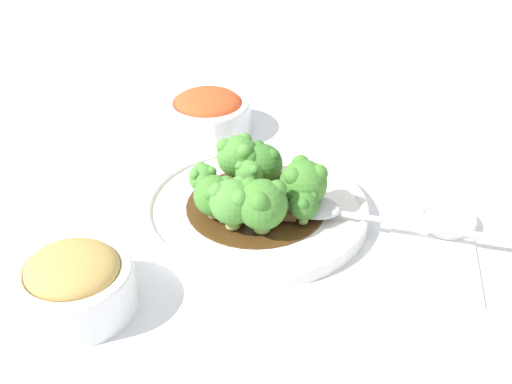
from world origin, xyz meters
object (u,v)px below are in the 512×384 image
(beef_strip_2, at_px, (277,192))
(broccoli_floret_1, at_px, (232,201))
(beef_strip_0, at_px, (240,202))
(broccoli_floret_0, at_px, (214,194))
(serving_spoon, at_px, (329,210))
(side_bowl_kimchi, at_px, (208,113))
(broccoli_floret_6, at_px, (262,203))
(sauce_dish, at_px, (447,221))
(broccoli_floret_2, at_px, (304,182))
(broccoli_floret_3, at_px, (304,205))
(broccoli_floret_4, at_px, (249,173))
(side_bowl_appetizer, at_px, (75,282))
(broccoli_floret_5, at_px, (261,163))
(main_plate, at_px, (256,210))
(broccoli_floret_7, at_px, (238,156))
(broccoli_floret_8, at_px, (203,178))
(beef_strip_1, at_px, (275,208))

(beef_strip_2, distance_m, broccoli_floret_1, 0.08)
(beef_strip_0, relative_size, broccoli_floret_0, 1.57)
(serving_spoon, bearing_deg, broccoli_floret_0, -79.43)
(beef_strip_2, height_order, side_bowl_kimchi, side_bowl_kimchi)
(broccoli_floret_6, xyz_separation_m, sauce_dish, (-0.07, 0.20, -0.05))
(beef_strip_2, relative_size, broccoli_floret_2, 1.14)
(broccoli_floret_2, xyz_separation_m, broccoli_floret_3, (0.03, 0.00, -0.01))
(broccoli_floret_4, height_order, sauce_dish, broccoli_floret_4)
(side_bowl_kimchi, bearing_deg, broccoli_floret_1, 19.05)
(broccoli_floret_6, relative_size, side_bowl_appetizer, 0.52)
(side_bowl_appetizer, bearing_deg, sauce_dish, 119.03)
(beef_strip_0, xyz_separation_m, side_bowl_appetizer, (0.17, -0.13, 0.01))
(beef_strip_2, xyz_separation_m, broccoli_floret_4, (-0.01, -0.03, 0.02))
(beef_strip_2, relative_size, broccoli_floret_5, 1.37)
(beef_strip_0, relative_size, broccoli_floret_2, 1.31)
(beef_strip_2, relative_size, serving_spoon, 0.28)
(broccoli_floret_1, bearing_deg, broccoli_floret_4, 175.58)
(serving_spoon, bearing_deg, broccoli_floret_2, -107.36)
(side_bowl_appetizer, bearing_deg, side_bowl_kimchi, 173.20)
(broccoli_floret_3, relative_size, broccoli_floret_6, 0.63)
(beef_strip_2, distance_m, broccoli_floret_5, 0.04)
(main_plate, height_order, beef_strip_0, beef_strip_0)
(beef_strip_2, relative_size, broccoli_floret_3, 1.79)
(broccoli_floret_3, relative_size, broccoli_floret_7, 0.66)
(broccoli_floret_2, height_order, broccoli_floret_4, broccoli_floret_2)
(broccoli_floret_0, height_order, broccoli_floret_4, broccoli_floret_0)
(side_bowl_kimchi, bearing_deg, beef_strip_0, 22.55)
(main_plate, distance_m, broccoli_floret_8, 0.07)
(broccoli_floret_2, height_order, side_bowl_kimchi, broccoli_floret_2)
(beef_strip_1, height_order, side_bowl_kimchi, side_bowl_kimchi)
(broccoli_floret_5, height_order, broccoli_floret_7, broccoli_floret_7)
(broccoli_floret_5, xyz_separation_m, serving_spoon, (0.05, 0.09, -0.02))
(broccoli_floret_5, bearing_deg, broccoli_floret_1, -9.15)
(broccoli_floret_6, bearing_deg, beef_strip_0, -141.90)
(broccoli_floret_8, bearing_deg, broccoli_floret_7, 146.03)
(sauce_dish, bearing_deg, side_bowl_kimchi, -118.52)
(broccoli_floret_4, height_order, side_bowl_appetizer, side_bowl_appetizer)
(beef_strip_0, xyz_separation_m, broccoli_floret_6, (0.04, 0.03, 0.03))
(beef_strip_0, xyz_separation_m, sauce_dish, (-0.03, 0.23, -0.02))
(broccoli_floret_5, bearing_deg, serving_spoon, 58.35)
(beef_strip_2, bearing_deg, broccoli_floret_4, -99.92)
(side_bowl_appetizer, xyz_separation_m, sauce_dish, (-0.20, 0.36, -0.02))
(side_bowl_kimchi, distance_m, sauce_dish, 0.36)
(broccoli_floret_1, height_order, broccoli_floret_8, broccoli_floret_1)
(side_bowl_kimchi, height_order, sauce_dish, side_bowl_kimchi)
(broccoli_floret_7, relative_size, broccoli_floret_8, 1.30)
(beef_strip_0, distance_m, beef_strip_2, 0.05)
(broccoli_floret_0, xyz_separation_m, side_bowl_appetizer, (0.15, -0.10, -0.01))
(broccoli_floret_3, bearing_deg, broccoli_floret_7, -129.94)
(broccoli_floret_7, distance_m, broccoli_floret_8, 0.06)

